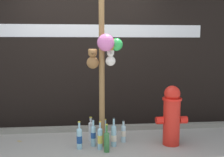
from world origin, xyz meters
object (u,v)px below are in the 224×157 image
object	(u,v)px
bottle_1	(105,134)
bottle_5	(91,131)
bottle_4	(93,135)
bottle_2	(79,138)
fire_hydrant	(172,115)
bottle_6	(100,138)
bottle_3	(107,141)
memorial_post	(104,30)
bottle_7	(114,135)
bottle_0	(123,133)

from	to	relation	value
bottle_1	bottle_5	bearing A→B (deg)	156.66
bottle_4	bottle_2	bearing A→B (deg)	-156.38
fire_hydrant	bottle_6	xyz separation A→B (m)	(-1.08, -0.09, -0.29)
bottle_3	bottle_4	size ratio (longest dim) A/B	0.98
bottle_6	bottle_4	bearing A→B (deg)	123.76
bottle_2	bottle_3	bearing A→B (deg)	-21.90
fire_hydrant	bottle_2	bearing A→B (deg)	-178.32
memorial_post	fire_hydrant	xyz separation A→B (m)	(1.01, 0.01, -1.25)
bottle_7	bottle_1	bearing A→B (deg)	128.15
bottle_5	bottle_2	bearing A→B (deg)	-120.07
bottle_1	bottle_3	distance (m)	0.36
bottle_0	bottle_4	size ratio (longest dim) A/B	0.84
bottle_3	bottle_6	xyz separation A→B (m)	(-0.09, 0.10, 0.00)
bottle_3	bottle_7	distance (m)	0.24
bottle_0	bottle_1	distance (m)	0.28
bottle_3	bottle_5	xyz separation A→B (m)	(-0.21, 0.45, 0.01)
memorial_post	bottle_2	bearing A→B (deg)	-175.59
bottle_3	bottle_1	bearing A→B (deg)	88.96
bottle_4	memorial_post	bearing A→B (deg)	-20.57
bottle_2	bottle_3	distance (m)	0.41
bottle_4	bottle_5	distance (m)	0.21
bottle_0	bottle_7	bearing A→B (deg)	-136.97
bottle_3	bottle_7	world-z (taller)	bottle_7
bottle_0	bottle_5	xyz separation A→B (m)	(-0.50, 0.09, 0.02)
fire_hydrant	bottle_7	world-z (taller)	fire_hydrant
fire_hydrant	bottle_3	size ratio (longest dim) A/B	2.23
bottle_1	bottle_6	size ratio (longest dim) A/B	0.90
bottle_0	bottle_7	distance (m)	0.23
bottle_7	fire_hydrant	bearing A→B (deg)	-0.89
fire_hydrant	bottle_1	size ratio (longest dim) A/B	2.42
fire_hydrant	bottle_2	size ratio (longest dim) A/B	2.21
fire_hydrant	memorial_post	bearing A→B (deg)	-179.32
bottle_3	bottle_4	bearing A→B (deg)	126.45
fire_hydrant	bottle_1	world-z (taller)	fire_hydrant
bottle_6	bottle_7	distance (m)	0.23
bottle_4	bottle_7	bearing A→B (deg)	-6.67
bottle_6	bottle_3	bearing A→B (deg)	-50.24
memorial_post	bottle_4	xyz separation A→B (m)	(-0.16, 0.06, -1.54)
bottle_1	memorial_post	bearing A→B (deg)	-97.84
bottle_4	bottle_6	bearing A→B (deg)	-56.24
bottle_0	bottle_7	xyz separation A→B (m)	(-0.17, -0.16, 0.02)
bottle_2	bottle_7	bearing A→B (deg)	6.07
fire_hydrant	bottle_4	size ratio (longest dim) A/B	2.18
bottle_1	bottle_2	distance (m)	0.44
bottle_0	bottle_3	world-z (taller)	bottle_3
bottle_3	bottle_4	world-z (taller)	bottle_4
bottle_3	bottle_2	bearing A→B (deg)	158.10
bottle_2	bottle_3	xyz separation A→B (m)	(0.38, -0.15, -0.00)
fire_hydrant	bottle_3	world-z (taller)	fire_hydrant
memorial_post	bottle_6	world-z (taller)	memorial_post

